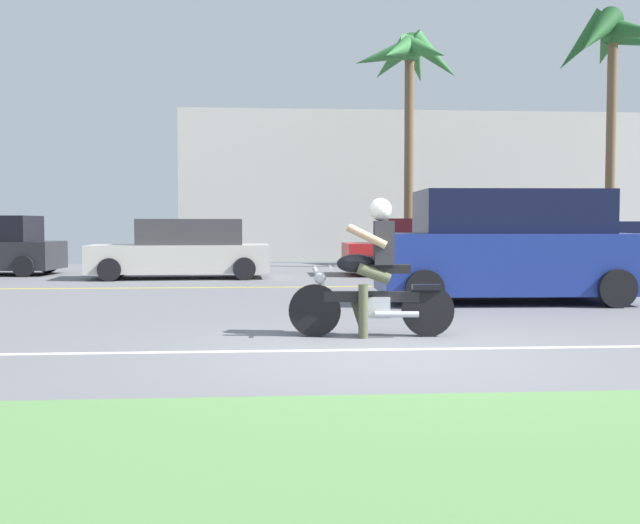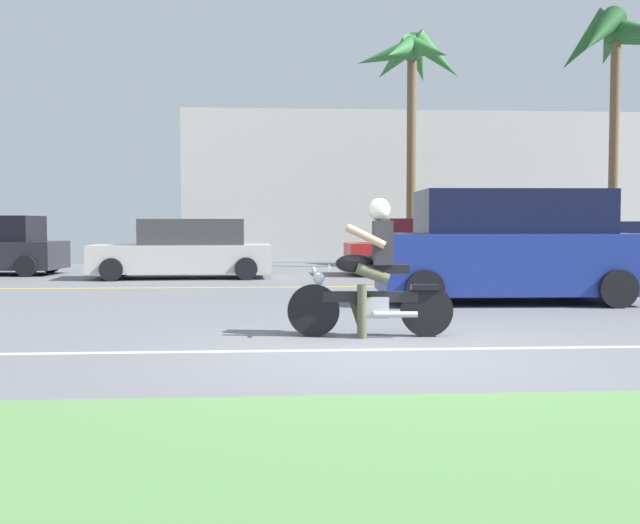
{
  "view_description": "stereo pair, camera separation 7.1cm",
  "coord_description": "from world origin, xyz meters",
  "px_view_note": "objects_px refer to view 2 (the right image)",
  "views": [
    {
      "loc": [
        -1.31,
        -7.8,
        1.38
      ],
      "look_at": [
        -0.48,
        3.56,
        0.79
      ],
      "focal_mm": 41.34,
      "sensor_mm": 36.0,
      "label": 1
    },
    {
      "loc": [
        -1.24,
        -7.81,
        1.38
      ],
      "look_at": [
        -0.48,
        3.56,
        0.79
      ],
      "focal_mm": 41.34,
      "sensor_mm": 36.0,
      "label": 2
    }
  ],
  "objects_px": {
    "parked_car_1": "(185,251)",
    "motorcyclist": "(372,278)",
    "palm_tree_1": "(615,48)",
    "parked_car_2": "(421,249)",
    "suv_nearby": "(507,248)",
    "parked_car_3": "(593,249)",
    "palm_tree_0": "(411,66)"
  },
  "relations": [
    {
      "from": "parked_car_3",
      "to": "palm_tree_1",
      "type": "relative_size",
      "value": 0.54
    },
    {
      "from": "motorcyclist",
      "to": "suv_nearby",
      "type": "bearing_deg",
      "value": 52.46
    },
    {
      "from": "suv_nearby",
      "to": "parked_car_1",
      "type": "bearing_deg",
      "value": 136.08
    },
    {
      "from": "motorcyclist",
      "to": "palm_tree_1",
      "type": "distance_m",
      "value": 18.02
    },
    {
      "from": "motorcyclist",
      "to": "parked_car_1",
      "type": "relative_size",
      "value": 0.45
    },
    {
      "from": "palm_tree_0",
      "to": "motorcyclist",
      "type": "bearing_deg",
      "value": -102.62
    },
    {
      "from": "parked_car_2",
      "to": "motorcyclist",
      "type": "bearing_deg",
      "value": -104.67
    },
    {
      "from": "palm_tree_1",
      "to": "parked_car_3",
      "type": "bearing_deg",
      "value": -124.0
    },
    {
      "from": "parked_car_1",
      "to": "suv_nearby",
      "type": "bearing_deg",
      "value": -43.92
    },
    {
      "from": "palm_tree_0",
      "to": "palm_tree_1",
      "type": "height_order",
      "value": "palm_tree_1"
    },
    {
      "from": "parked_car_1",
      "to": "motorcyclist",
      "type": "bearing_deg",
      "value": -71.05
    },
    {
      "from": "parked_car_2",
      "to": "parked_car_3",
      "type": "height_order",
      "value": "parked_car_2"
    },
    {
      "from": "parked_car_1",
      "to": "palm_tree_1",
      "type": "xyz_separation_m",
      "value": [
        13.05,
        3.96,
        6.21
      ]
    },
    {
      "from": "motorcyclist",
      "to": "palm_tree_1",
      "type": "bearing_deg",
      "value": 55.28
    },
    {
      "from": "motorcyclist",
      "to": "palm_tree_1",
      "type": "relative_size",
      "value": 0.25
    },
    {
      "from": "parked_car_1",
      "to": "palm_tree_0",
      "type": "relative_size",
      "value": 0.61
    },
    {
      "from": "motorcyclist",
      "to": "palm_tree_0",
      "type": "height_order",
      "value": "palm_tree_0"
    },
    {
      "from": "palm_tree_1",
      "to": "suv_nearby",
      "type": "bearing_deg",
      "value": -123.59
    },
    {
      "from": "motorcyclist",
      "to": "palm_tree_0",
      "type": "distance_m",
      "value": 15.4
    },
    {
      "from": "parked_car_2",
      "to": "palm_tree_1",
      "type": "relative_size",
      "value": 0.47
    },
    {
      "from": "parked_car_3",
      "to": "palm_tree_0",
      "type": "bearing_deg",
      "value": 148.88
    },
    {
      "from": "motorcyclist",
      "to": "parked_car_2",
      "type": "bearing_deg",
      "value": 75.33
    },
    {
      "from": "motorcyclist",
      "to": "suv_nearby",
      "type": "height_order",
      "value": "suv_nearby"
    },
    {
      "from": "motorcyclist",
      "to": "parked_car_3",
      "type": "bearing_deg",
      "value": 55.11
    },
    {
      "from": "parked_car_2",
      "to": "palm_tree_0",
      "type": "distance_m",
      "value": 6.45
    },
    {
      "from": "parked_car_1",
      "to": "palm_tree_1",
      "type": "distance_m",
      "value": 14.99
    },
    {
      "from": "suv_nearby",
      "to": "parked_car_3",
      "type": "distance_m",
      "value": 8.83
    },
    {
      "from": "palm_tree_0",
      "to": "parked_car_3",
      "type": "bearing_deg",
      "value": -31.12
    },
    {
      "from": "suv_nearby",
      "to": "parked_car_1",
      "type": "height_order",
      "value": "suv_nearby"
    },
    {
      "from": "motorcyclist",
      "to": "parked_car_2",
      "type": "distance_m",
      "value": 11.15
    },
    {
      "from": "parked_car_3",
      "to": "palm_tree_1",
      "type": "bearing_deg",
      "value": 56.0
    },
    {
      "from": "palm_tree_0",
      "to": "parked_car_1",
      "type": "bearing_deg",
      "value": -148.2
    }
  ]
}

